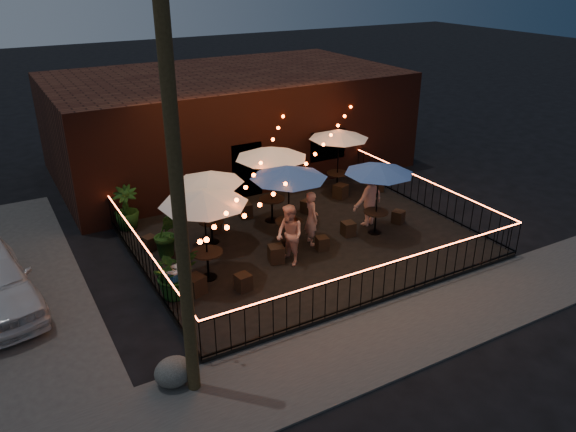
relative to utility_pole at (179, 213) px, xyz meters
name	(u,v)px	position (x,y,z in m)	size (l,w,h in m)	color
ground	(339,270)	(5.40, 2.60, -4.00)	(110.00, 110.00, 0.00)	black
patio	(303,241)	(5.40, 4.60, -3.92)	(10.00, 8.00, 0.15)	black
sidewalk	(415,328)	(5.40, -0.65, -3.98)	(18.00, 2.50, 0.05)	#3C3937
brick_building	(227,121)	(6.40, 12.59, -2.00)	(14.00, 8.00, 4.00)	#39170F
utility_pole	(179,213)	(0.00, 0.00, 0.00)	(0.26, 0.26, 8.00)	#342815
fence_front	(384,282)	(5.40, 0.60, -3.34)	(10.00, 0.04, 1.04)	black
fence_left	(146,262)	(0.40, 4.60, -3.34)	(0.04, 8.00, 1.04)	black
fence_right	(425,194)	(10.40, 4.60, -3.34)	(0.04, 8.00, 1.04)	black
festoon_lights	(279,176)	(4.39, 4.30, -1.48)	(10.02, 8.72, 1.32)	#F53B0A
cafe_table_0	(203,199)	(1.88, 3.82, -1.48)	(2.90, 2.90, 2.59)	black
cafe_table_1	(209,178)	(2.81, 5.78, -1.73)	(2.68, 2.68, 2.33)	black
cafe_table_2	(289,173)	(4.81, 4.50, -1.52)	(2.97, 2.97, 2.55)	black
cafe_table_3	(271,153)	(5.18, 6.27, -1.48)	(2.75, 2.75, 2.60)	black
cafe_table_4	(379,169)	(7.63, 3.84, -1.68)	(2.81, 2.81, 2.38)	black
cafe_table_5	(339,135)	(8.56, 7.40, -1.63)	(2.86, 2.86, 2.44)	black
bistro_chair_0	(196,285)	(1.29, 3.23, -3.59)	(0.43, 0.43, 0.51)	black
bistro_chair_1	(243,282)	(2.46, 2.80, -3.63)	(0.38, 0.38, 0.45)	black
bistro_chair_2	(150,243)	(0.99, 6.28, -3.64)	(0.36, 0.36, 0.43)	black
bistro_chair_3	(216,226)	(3.18, 6.40, -3.64)	(0.36, 0.36, 0.43)	black
bistro_chair_4	(276,254)	(3.94, 3.71, -3.60)	(0.43, 0.43, 0.50)	black
bistro_chair_5	(322,243)	(5.51, 3.70, -3.65)	(0.35, 0.35, 0.41)	black
bistro_chair_6	(245,210)	(4.52, 6.99, -3.60)	(0.41, 0.41, 0.49)	black
bistro_chair_7	(307,206)	(6.57, 6.29, -3.63)	(0.37, 0.37, 0.44)	black
bistro_chair_8	(348,229)	(6.77, 4.11, -3.62)	(0.38, 0.38, 0.45)	black
bistro_chair_9	(398,217)	(8.77, 4.07, -3.64)	(0.35, 0.35, 0.42)	black
bistro_chair_10	(341,191)	(8.33, 6.82, -3.59)	(0.44, 0.44, 0.52)	black
bistro_chair_11	(377,185)	(9.91, 6.69, -3.61)	(0.41, 0.41, 0.48)	black
patron_a	(311,218)	(5.45, 4.22, -3.00)	(0.62, 0.41, 1.71)	#D5B590
patron_b	(290,235)	(4.25, 3.45, -2.95)	(0.87, 0.68, 1.79)	tan
patron_c	(368,197)	(7.79, 4.50, -2.87)	(1.26, 0.73, 1.95)	tan
potted_shrub_a	(174,273)	(0.80, 3.40, -3.17)	(1.22, 1.06, 1.36)	#1B390E
potted_shrub_b	(167,233)	(1.36, 5.62, -3.12)	(0.80, 0.64, 1.45)	#193810
potted_shrub_c	(126,208)	(0.80, 8.10, -3.13)	(0.80, 0.80, 1.43)	#193611
cooler	(178,281)	(0.90, 3.46, -3.47)	(0.67, 0.57, 0.76)	#1F529D
boulder	(174,372)	(-0.31, 0.32, -3.67)	(0.86, 0.73, 0.67)	#43433E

